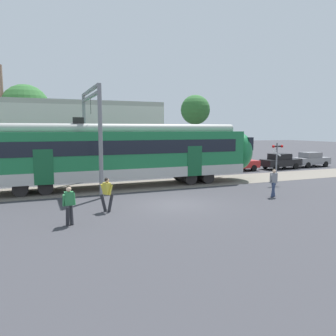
# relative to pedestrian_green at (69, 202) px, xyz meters

# --- Properties ---
(ground_plane) EXTENTS (160.00, 160.00, 0.00)m
(ground_plane) POSITION_rel_pedestrian_green_xyz_m (5.59, 1.84, -0.99)
(ground_plane) COLOR #38383D
(pedestrian_green) EXTENTS (0.53, 0.64, 1.67)m
(pedestrian_green) POSITION_rel_pedestrian_green_xyz_m (0.00, 0.00, 0.00)
(pedestrian_green) COLOR #28282D
(pedestrian_green) RESTS_ON ground
(pedestrian_yellow) EXTENTS (0.71, 0.52, 1.67)m
(pedestrian_yellow) POSITION_rel_pedestrian_green_xyz_m (1.90, 1.64, -0.03)
(pedestrian_yellow) COLOR #28282D
(pedestrian_yellow) RESTS_ON ground
(pedestrian_grey) EXTENTS (0.58, 0.62, 1.67)m
(pedestrian_grey) POSITION_rel_pedestrian_green_xyz_m (11.68, 1.46, -0.03)
(pedestrian_grey) COLOR navy
(pedestrian_grey) RESTS_ON ground
(parked_car_red) EXTENTS (4.06, 1.88, 1.54)m
(parked_car_red) POSITION_rel_pedestrian_green_xyz_m (16.63, 12.43, -0.21)
(parked_car_red) COLOR #B22323
(parked_car_red) RESTS_ON ground
(parked_car_black) EXTENTS (4.05, 1.85, 1.54)m
(parked_car_black) POSITION_rel_pedestrian_green_xyz_m (21.49, 12.19, -0.21)
(parked_car_black) COLOR black
(parked_car_black) RESTS_ON ground
(parked_car_grey) EXTENTS (4.04, 1.83, 1.54)m
(parked_car_grey) POSITION_rel_pedestrian_green_xyz_m (25.83, 12.52, -0.21)
(parked_car_grey) COLOR gray
(parked_car_grey) RESTS_ON ground
(catenary_gantry) EXTENTS (0.24, 6.64, 6.53)m
(catenary_gantry) POSITION_rel_pedestrian_green_xyz_m (2.27, 8.13, 3.32)
(catenary_gantry) COLOR gray
(catenary_gantry) RESTS_ON ground
(crossing_signal) EXTENTS (0.96, 0.22, 3.00)m
(crossing_signal) POSITION_rel_pedestrian_green_xyz_m (14.80, 4.91, 1.02)
(crossing_signal) COLOR gray
(crossing_signal) RESTS_ON ground
(background_building) EXTENTS (16.91, 5.00, 9.20)m
(background_building) POSITION_rel_pedestrian_green_xyz_m (1.38, 16.90, 2.22)
(background_building) COLOR beige
(background_building) RESTS_ON ground
(street_tree_right) EXTENTS (3.35, 3.35, 7.84)m
(street_tree_right) POSITION_rel_pedestrian_green_xyz_m (15.95, 20.19, 5.13)
(street_tree_right) COLOR brown
(street_tree_right) RESTS_ON ground
(street_tree_left) EXTENTS (4.17, 4.17, 7.79)m
(street_tree_left) POSITION_rel_pedestrian_green_xyz_m (-1.85, 17.37, 4.69)
(street_tree_left) COLOR brown
(street_tree_left) RESTS_ON ground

